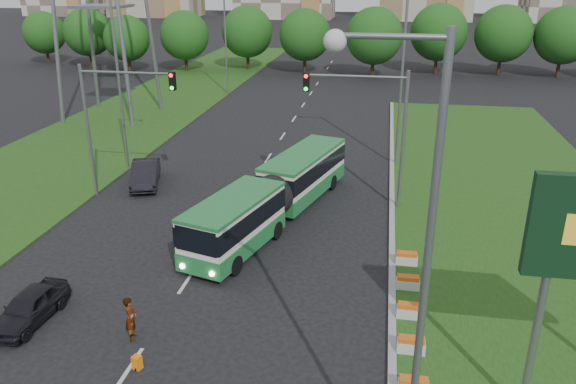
% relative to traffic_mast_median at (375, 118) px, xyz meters
% --- Properties ---
extents(ground, '(360.00, 360.00, 0.00)m').
position_rel_traffic_mast_median_xyz_m(ground, '(-4.78, -10.00, -5.35)').
color(ground, black).
rests_on(ground, ground).
extents(grass_median, '(14.00, 60.00, 0.15)m').
position_rel_traffic_mast_median_xyz_m(grass_median, '(8.22, -2.00, -5.27)').
color(grass_median, '#1D4814').
rests_on(grass_median, ground).
extents(median_kerb, '(0.30, 60.00, 0.18)m').
position_rel_traffic_mast_median_xyz_m(median_kerb, '(1.27, -2.00, -5.26)').
color(median_kerb, '#969696').
rests_on(median_kerb, ground).
extents(left_verge, '(12.00, 110.00, 0.10)m').
position_rel_traffic_mast_median_xyz_m(left_verge, '(-22.78, 15.00, -5.30)').
color(left_verge, '#1D4814').
rests_on(left_verge, ground).
extents(lane_markings, '(0.20, 100.00, 0.01)m').
position_rel_traffic_mast_median_xyz_m(lane_markings, '(-7.78, 10.00, -5.35)').
color(lane_markings, beige).
rests_on(lane_markings, ground).
extents(flower_planters, '(1.10, 11.50, 0.60)m').
position_rel_traffic_mast_median_xyz_m(flower_planters, '(1.92, -12.50, -4.90)').
color(flower_planters, silver).
rests_on(flower_planters, grass_median).
extents(traffic_mast_median, '(5.76, 0.32, 8.00)m').
position_rel_traffic_mast_median_xyz_m(traffic_mast_median, '(0.00, 0.00, 0.00)').
color(traffic_mast_median, slate).
rests_on(traffic_mast_median, ground).
extents(traffic_mast_left, '(5.76, 0.32, 8.00)m').
position_rel_traffic_mast_median_xyz_m(traffic_mast_left, '(-15.16, -1.00, 0.00)').
color(traffic_mast_left, slate).
rests_on(traffic_mast_left, ground).
extents(street_lamps, '(36.00, 60.00, 12.00)m').
position_rel_traffic_mast_median_xyz_m(street_lamps, '(-7.78, 0.00, 0.65)').
color(street_lamps, slate).
rests_on(street_lamps, ground).
extents(tree_line, '(120.00, 8.00, 9.00)m').
position_rel_traffic_mast_median_xyz_m(tree_line, '(5.22, 45.00, -0.85)').
color(tree_line, '#1A5115').
rests_on(tree_line, ground).
extents(articulated_bus, '(2.37, 15.20, 2.50)m').
position_rel_traffic_mast_median_xyz_m(articulated_bus, '(-5.30, -2.78, -3.82)').
color(articulated_bus, white).
rests_on(articulated_bus, ground).
extents(car_left_near, '(1.72, 3.85, 1.28)m').
position_rel_traffic_mast_median_xyz_m(car_left_near, '(-12.81, -13.99, -4.71)').
color(car_left_near, black).
rests_on(car_left_near, ground).
extents(car_left_far, '(2.99, 4.91, 1.53)m').
position_rel_traffic_mast_median_xyz_m(car_left_far, '(-14.46, 1.19, -4.59)').
color(car_left_far, black).
rests_on(car_left_far, ground).
extents(pedestrian, '(0.60, 0.74, 1.76)m').
position_rel_traffic_mast_median_xyz_m(pedestrian, '(-8.38, -14.36, -4.47)').
color(pedestrian, gray).
rests_on(pedestrian, ground).
extents(shopping_trolley, '(0.30, 0.31, 0.51)m').
position_rel_traffic_mast_median_xyz_m(shopping_trolley, '(-7.48, -15.98, -5.10)').
color(shopping_trolley, orange).
rests_on(shopping_trolley, ground).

